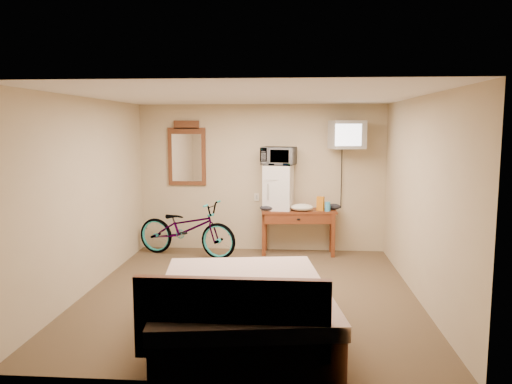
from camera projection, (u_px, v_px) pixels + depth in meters
room at (250, 197)px, 6.27m from camera, size 4.60×4.64×2.50m
desk at (298, 218)px, 8.29m from camera, size 1.27×0.57×0.75m
mini_fridge at (278, 187)px, 8.31m from camera, size 0.52×0.50×0.74m
microwave at (279, 156)px, 8.24m from camera, size 0.61×0.47×0.30m
snack_bag at (320, 204)px, 8.22m from camera, size 0.13×0.10×0.23m
blue_cup at (328, 207)px, 8.16m from camera, size 0.09×0.09×0.15m
cloth_cream at (302, 207)px, 8.19m from camera, size 0.38×0.29×0.12m
cloth_dark_a at (267, 208)px, 8.22m from camera, size 0.24×0.18×0.09m
cloth_dark_b at (334, 207)px, 8.32m from camera, size 0.22×0.18×0.10m
crt_television at (347, 135)px, 8.07m from camera, size 0.60×0.64×0.45m
wall_mirror at (187, 154)px, 8.56m from camera, size 0.65×0.04×1.10m
bicycle at (187, 228)px, 8.21m from camera, size 1.85×1.07×0.92m
bed at (243, 310)px, 5.05m from camera, size 1.96×2.43×0.90m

